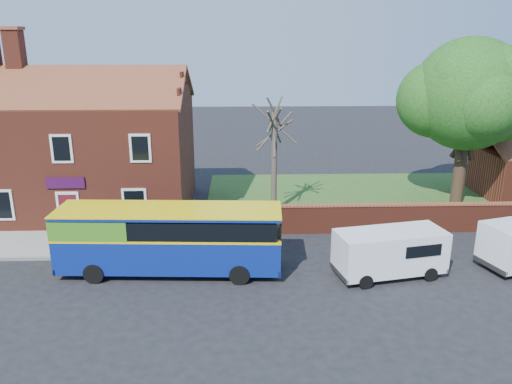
{
  "coord_description": "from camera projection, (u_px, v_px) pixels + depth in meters",
  "views": [
    {
      "loc": [
        2.12,
        -17.85,
        9.95
      ],
      "look_at": [
        2.87,
        5.0,
        2.94
      ],
      "focal_mm": 35.0,
      "sensor_mm": 36.0,
      "label": 1
    }
  ],
  "objects": [
    {
      "name": "bare_tree",
      "position": [
        274.0,
        158.0,
        29.07
      ],
      "size": [
        2.44,
        2.91,
        6.52
      ],
      "color": "#4C4238",
      "rests_on": "ground"
    },
    {
      "name": "pavement",
      "position": [
        60.0,
        244.0,
        25.16
      ],
      "size": [
        18.0,
        3.5,
        0.12
      ],
      "primitive_type": "cube",
      "color": "gray",
      "rests_on": "ground"
    },
    {
      "name": "boundary_wall",
      "position": [
        443.0,
        217.0,
        26.76
      ],
      "size": [
        22.0,
        0.38,
        1.6
      ],
      "color": "maroon",
      "rests_on": "ground"
    },
    {
      "name": "bus",
      "position": [
        163.0,
        236.0,
        21.84
      ],
      "size": [
        9.83,
        2.95,
        2.96
      ],
      "rotation": [
        0.0,
        0.0,
        -0.05
      ],
      "color": "navy",
      "rests_on": "ground"
    },
    {
      "name": "ground",
      "position": [
        188.0,
        300.0,
        19.9
      ],
      "size": [
        120.0,
        120.0,
        0.0
      ],
      "primitive_type": "plane",
      "color": "black",
      "rests_on": "ground"
    },
    {
      "name": "kerb",
      "position": [
        47.0,
        258.0,
        23.48
      ],
      "size": [
        18.0,
        0.15,
        0.14
      ],
      "primitive_type": "cube",
      "color": "slate",
      "rests_on": "ground"
    },
    {
      "name": "large_tree",
      "position": [
        468.0,
        98.0,
        29.48
      ],
      "size": [
        8.34,
        6.6,
        10.18
      ],
      "color": "black",
      "rests_on": "ground"
    },
    {
      "name": "shop_building",
      "position": [
        86.0,
        154.0,
        29.67
      ],
      "size": [
        12.3,
        8.13,
        10.5
      ],
      "color": "maroon",
      "rests_on": "ground"
    },
    {
      "name": "van_near",
      "position": [
        390.0,
        251.0,
        21.62
      ],
      "size": [
        4.99,
        2.78,
        2.07
      ],
      "rotation": [
        0.0,
        0.0,
        0.2
      ],
      "color": "white",
      "rests_on": "ground"
    },
    {
      "name": "grass_strip",
      "position": [
        406.0,
        197.0,
        32.73
      ],
      "size": [
        26.0,
        12.0,
        0.04
      ],
      "primitive_type": "cube",
      "color": "#426B28",
      "rests_on": "ground"
    }
  ]
}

